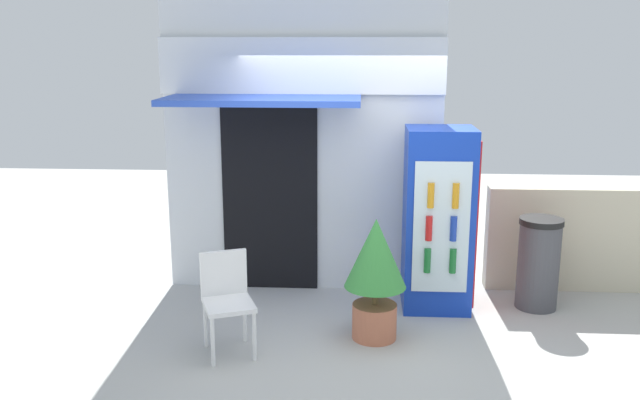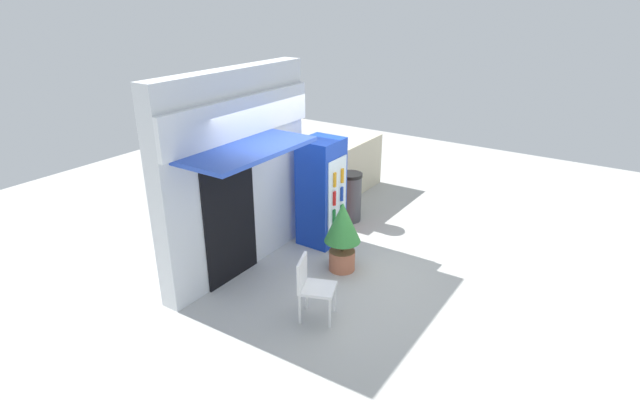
{
  "view_description": "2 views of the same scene",
  "coord_description": "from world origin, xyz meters",
  "px_view_note": "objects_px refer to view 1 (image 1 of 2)",
  "views": [
    {
      "loc": [
        -0.0,
        -5.71,
        2.64
      ],
      "look_at": [
        -0.38,
        0.35,
        1.21
      ],
      "focal_mm": 37.9,
      "sensor_mm": 36.0,
      "label": 1
    },
    {
      "loc": [
        -5.71,
        -3.49,
        4.0
      ],
      "look_at": [
        -0.38,
        0.08,
        1.34
      ],
      "focal_mm": 28.14,
      "sensor_mm": 36.0,
      "label": 2
    }
  ],
  "objects_px": {
    "potted_plant_near_shop": "(376,268)",
    "trash_bin": "(539,263)",
    "drink_cooler": "(439,220)",
    "plastic_chair": "(227,295)"
  },
  "relations": [
    {
      "from": "potted_plant_near_shop",
      "to": "trash_bin",
      "type": "height_order",
      "value": "potted_plant_near_shop"
    },
    {
      "from": "trash_bin",
      "to": "potted_plant_near_shop",
      "type": "bearing_deg",
      "value": -153.22
    },
    {
      "from": "potted_plant_near_shop",
      "to": "trash_bin",
      "type": "relative_size",
      "value": 1.2
    },
    {
      "from": "drink_cooler",
      "to": "potted_plant_near_shop",
      "type": "bearing_deg",
      "value": -128.48
    },
    {
      "from": "drink_cooler",
      "to": "trash_bin",
      "type": "relative_size",
      "value": 1.96
    },
    {
      "from": "plastic_chair",
      "to": "potted_plant_near_shop",
      "type": "relative_size",
      "value": 0.77
    },
    {
      "from": "drink_cooler",
      "to": "potted_plant_near_shop",
      "type": "distance_m",
      "value": 1.05
    },
    {
      "from": "plastic_chair",
      "to": "potted_plant_near_shop",
      "type": "height_order",
      "value": "potted_plant_near_shop"
    },
    {
      "from": "plastic_chair",
      "to": "potted_plant_near_shop",
      "type": "bearing_deg",
      "value": 13.74
    },
    {
      "from": "drink_cooler",
      "to": "potted_plant_near_shop",
      "type": "xyz_separation_m",
      "value": [
        -0.64,
        -0.8,
        -0.24
      ]
    }
  ]
}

